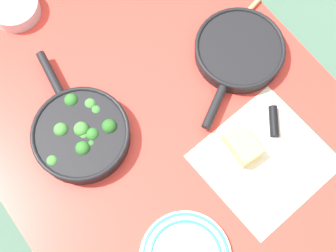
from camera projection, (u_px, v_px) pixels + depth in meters
ground_plane at (168, 183)px, 1.94m from camera, size 14.00×14.00×0.00m
dining_table_red at (168, 137)px, 1.33m from camera, size 1.27×0.92×0.72m
skillet_broccoli at (81, 133)px, 1.22m from camera, size 0.39×0.26×0.07m
skillet_eggs at (239, 51)px, 1.30m from camera, size 0.26×0.35×0.05m
wooden_spoon at (249, 10)px, 1.36m from camera, size 0.11×0.40×0.02m
parchment_sheet at (265, 160)px, 1.23m from camera, size 0.31×0.33×0.00m
grater_knife at (275, 137)px, 1.24m from camera, size 0.21×0.17×0.02m
cheese_block at (242, 145)px, 1.21m from camera, size 0.10×0.07×0.05m
prep_bowl_steel at (15, 8)px, 1.35m from camera, size 0.14×0.14×0.04m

